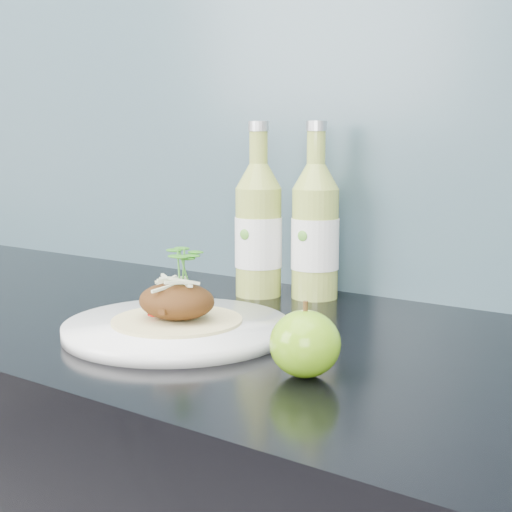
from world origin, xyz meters
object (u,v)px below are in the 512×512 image
(green_apple, at_px, (305,344))
(dinner_plate, at_px, (177,328))
(cider_bottle_left, at_px, (258,230))
(cider_bottle_right, at_px, (315,232))

(green_apple, bearing_deg, dinner_plate, 167.90)
(cider_bottle_left, bearing_deg, green_apple, -46.39)
(green_apple, xyz_separation_m, cider_bottle_right, (-0.19, 0.34, 0.07))
(cider_bottle_right, bearing_deg, dinner_plate, -117.02)
(cider_bottle_left, xyz_separation_m, cider_bottle_right, (0.08, 0.04, 0.00))
(green_apple, bearing_deg, cider_bottle_right, 119.65)
(dinner_plate, xyz_separation_m, green_apple, (0.22, -0.05, 0.03))
(cider_bottle_left, distance_m, cider_bottle_right, 0.09)
(green_apple, relative_size, cider_bottle_right, 0.33)
(dinner_plate, height_order, cider_bottle_right, cider_bottle_right)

